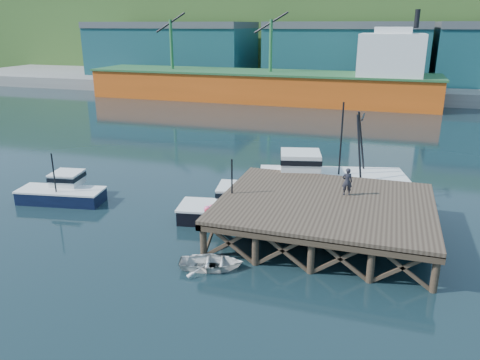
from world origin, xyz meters
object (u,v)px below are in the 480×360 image
at_px(boat_navy, 63,191).
at_px(trawler, 329,178).
at_px(boat_black, 234,208).
at_px(dockworker, 347,182).
at_px(dinghy, 211,263).

distance_m(boat_navy, trawler, 18.66).
relative_size(boat_black, dockworker, 4.33).
xyz_separation_m(boat_navy, dinghy, (13.28, -5.78, -0.40)).
relative_size(dinghy, dockworker, 1.93).
bearing_deg(trawler, dinghy, -122.24).
xyz_separation_m(trawler, dockworker, (1.67, -5.16, 1.55)).
relative_size(boat_navy, dockworker, 3.69).
distance_m(trawler, dockworker, 5.65).
xyz_separation_m(dinghy, dockworker, (5.86, 7.14, 2.62)).
xyz_separation_m(boat_black, dinghy, (0.86, -6.29, -0.45)).
bearing_deg(trawler, dockworker, -85.49).
relative_size(boat_black, dinghy, 2.24).
height_order(trawler, dinghy, trawler).
relative_size(boat_navy, boat_black, 0.85).
xyz_separation_m(boat_black, trawler, (5.05, 6.01, 0.62)).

